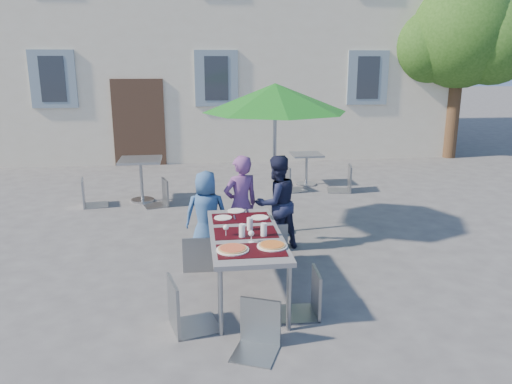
{
  "coord_description": "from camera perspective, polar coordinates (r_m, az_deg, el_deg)",
  "views": [
    {
      "loc": [
        -0.63,
        -5.56,
        2.64
      ],
      "look_at": [
        0.15,
        0.65,
        0.99
      ],
      "focal_mm": 35.0,
      "sensor_mm": 36.0,
      "label": 1
    }
  ],
  "objects": [
    {
      "name": "place_settings",
      "position": [
        6.26,
        -1.86,
        -2.66
      ],
      "size": [
        0.71,
        0.54,
        0.01
      ],
      "color": "white",
      "rests_on": "dining_table"
    },
    {
      "name": "pizza_near_right",
      "position": [
        5.24,
        1.86,
        -6.11
      ],
      "size": [
        0.32,
        0.32,
        0.03
      ],
      "color": "white",
      "rests_on": "dining_table"
    },
    {
      "name": "dining_table",
      "position": [
        5.68,
        -1.2,
        -5.21
      ],
      "size": [
        0.8,
        1.85,
        0.76
      ],
      "color": "#4E4E53",
      "rests_on": "ground"
    },
    {
      "name": "chair_1",
      "position": [
        6.69,
        -3.33,
        -3.01
      ],
      "size": [
        0.48,
        0.48,
        1.01
      ],
      "color": "gray",
      "rests_on": "ground"
    },
    {
      "name": "cafe_table_0",
      "position": [
        9.76,
        -13.02,
        2.38
      ],
      "size": [
        0.78,
        0.78,
        0.84
      ],
      "color": "#B5B8BD",
      "rests_on": "ground"
    },
    {
      "name": "bg_chair_l_0",
      "position": [
        9.71,
        -18.68,
        1.76
      ],
      "size": [
        0.51,
        0.51,
        0.98
      ],
      "color": "#92989E",
      "rests_on": "ground"
    },
    {
      "name": "glassware",
      "position": [
        5.55,
        -0.78,
        -4.22
      ],
      "size": [
        0.48,
        0.45,
        0.15
      ],
      "color": "silver",
      "rests_on": "dining_table"
    },
    {
      "name": "chair_3",
      "position": [
        5.03,
        -8.35,
        -9.2
      ],
      "size": [
        0.55,
        0.55,
        1.03
      ],
      "color": "gray",
      "rests_on": "ground"
    },
    {
      "name": "child_2",
      "position": [
        7.07,
        2.34,
        -1.26
      ],
      "size": [
        0.76,
        0.62,
        1.37
      ],
      "primitive_type": "imported",
      "rotation": [
        0.0,
        0.0,
        3.55
      ],
      "color": "#1C1F3D",
      "rests_on": "ground"
    },
    {
      "name": "chair_2",
      "position": [
        6.7,
        1.58,
        -3.05
      ],
      "size": [
        0.5,
        0.51,
        1.0
      ],
      "color": "gray",
      "rests_on": "ground"
    },
    {
      "name": "bg_chair_r_0",
      "position": [
        9.43,
        -10.99,
        1.71
      ],
      "size": [
        0.52,
        0.52,
        0.94
      ],
      "color": "gray",
      "rests_on": "ground"
    },
    {
      "name": "child_0",
      "position": [
        6.87,
        -5.69,
        -2.53
      ],
      "size": [
        0.62,
        0.43,
        1.2
      ],
      "primitive_type": "imported",
      "rotation": [
        0.0,
        0.0,
        3.07
      ],
      "color": "#315488",
      "rests_on": "ground"
    },
    {
      "name": "pizza_near_left",
      "position": [
        5.14,
        -2.69,
        -6.52
      ],
      "size": [
        0.34,
        0.34,
        0.03
      ],
      "color": "white",
      "rests_on": "dining_table"
    },
    {
      "name": "chair_4",
      "position": [
        5.31,
        5.94,
        -8.45
      ],
      "size": [
        0.44,
        0.44,
        0.94
      ],
      "color": "gray",
      "rests_on": "ground"
    },
    {
      "name": "bg_chair_r_1",
      "position": [
        10.44,
        10.15,
        3.39
      ],
      "size": [
        0.55,
        0.55,
        1.05
      ],
      "color": "gray",
      "rests_on": "ground"
    },
    {
      "name": "patio_umbrella",
      "position": [
        7.5,
        2.2,
        10.51
      ],
      "size": [
        2.18,
        2.18,
        2.32
      ],
      "color": "#B5B8BD",
      "rests_on": "ground"
    },
    {
      "name": "tree",
      "position": [
        14.95,
        22.41,
        16.07
      ],
      "size": [
        3.6,
        3.0,
        4.7
      ],
      "color": "#4A321F",
      "rests_on": "ground"
    },
    {
      "name": "bg_chair_l_1",
      "position": [
        10.31,
        3.94,
        3.34
      ],
      "size": [
        0.56,
        0.56,
        1.01
      ],
      "color": "gray",
      "rests_on": "ground"
    },
    {
      "name": "cafe_table_1",
      "position": [
        10.9,
        5.78,
        3.14
      ],
      "size": [
        0.65,
        0.65,
        0.69
      ],
      "color": "#B5B8BD",
      "rests_on": "ground"
    },
    {
      "name": "chair_0",
      "position": [
        6.44,
        -6.71,
        -4.58
      ],
      "size": [
        0.4,
        0.41,
        0.88
      ],
      "color": "gray",
      "rests_on": "ground"
    },
    {
      "name": "ground",
      "position": [
        6.19,
        -0.67,
        -10.45
      ],
      "size": [
        90.0,
        90.0,
        0.0
      ],
      "primitive_type": "plane",
      "color": "#464548",
      "rests_on": "ground"
    },
    {
      "name": "chair_5",
      "position": [
        4.68,
        0.19,
        -12.1
      ],
      "size": [
        0.52,
        0.52,
        0.89
      ],
      "color": "gray",
      "rests_on": "ground"
    },
    {
      "name": "child_1",
      "position": [
        6.91,
        -1.74,
        -1.5
      ],
      "size": [
        0.6,
        0.5,
        1.4
      ],
      "primitive_type": "imported",
      "rotation": [
        0.0,
        0.0,
        3.51
      ],
      "color": "#6A3C7B",
      "rests_on": "ground"
    }
  ]
}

